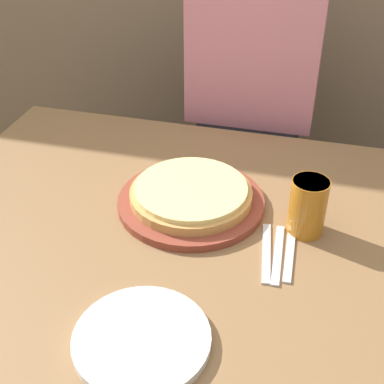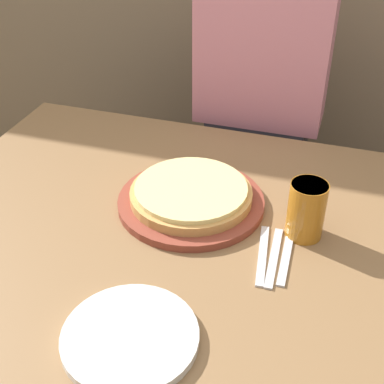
% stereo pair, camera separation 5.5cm
% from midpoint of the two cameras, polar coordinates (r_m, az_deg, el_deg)
% --- Properties ---
extents(dining_table, '(1.30, 1.04, 0.73)m').
position_cam_midpoint_polar(dining_table, '(1.49, -0.33, -15.21)').
color(dining_table, olive).
rests_on(dining_table, ground_plane).
extents(pizza_on_board, '(0.36, 0.36, 0.06)m').
position_cam_midpoint_polar(pizza_on_board, '(1.30, 1.20, -0.57)').
color(pizza_on_board, brown).
rests_on(pizza_on_board, dining_table).
extents(beer_glass, '(0.08, 0.08, 0.14)m').
position_cam_midpoint_polar(beer_glass, '(1.22, 13.39, -1.69)').
color(beer_glass, '#B7701E').
rests_on(beer_glass, dining_table).
extents(dinner_plate, '(0.25, 0.25, 0.02)m').
position_cam_midpoint_polar(dinner_plate, '(1.01, -5.02, -15.18)').
color(dinner_plate, silver).
rests_on(dinner_plate, dining_table).
extents(fork, '(0.04, 0.20, 0.00)m').
position_cam_midpoint_polar(fork, '(1.19, 8.85, -6.67)').
color(fork, silver).
rests_on(fork, dining_table).
extents(dinner_knife, '(0.03, 0.20, 0.00)m').
position_cam_midpoint_polar(dinner_knife, '(1.18, 10.05, -6.89)').
color(dinner_knife, silver).
rests_on(dinner_knife, dining_table).
extents(spoon, '(0.02, 0.17, 0.00)m').
position_cam_midpoint_polar(spoon, '(1.18, 11.24, -7.11)').
color(spoon, silver).
rests_on(spoon, dining_table).
extents(diner_person, '(0.40, 0.20, 1.32)m').
position_cam_midpoint_polar(diner_person, '(1.82, 7.89, 6.31)').
color(diner_person, '#33333D').
rests_on(diner_person, ground_plane).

